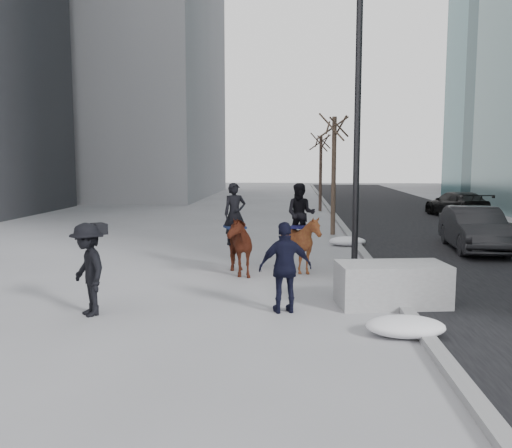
# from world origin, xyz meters

# --- Properties ---
(ground) EXTENTS (120.00, 120.00, 0.00)m
(ground) POSITION_xyz_m (0.00, 0.00, 0.00)
(ground) COLOR gray
(ground) RESTS_ON ground
(road) EXTENTS (8.00, 90.00, 0.01)m
(road) POSITION_xyz_m (7.00, 10.00, 0.01)
(road) COLOR black
(road) RESTS_ON ground
(curb) EXTENTS (0.25, 90.00, 0.12)m
(curb) POSITION_xyz_m (3.00, 10.00, 0.06)
(curb) COLOR gray
(curb) RESTS_ON ground
(planter) EXTENTS (2.28, 1.36, 0.86)m
(planter) POSITION_xyz_m (2.82, 0.07, 0.43)
(planter) COLOR #979799
(planter) RESTS_ON ground
(car_near) EXTENTS (1.79, 4.38, 1.41)m
(car_near) POSITION_xyz_m (6.70, 7.02, 0.71)
(car_near) COLOR black
(car_near) RESTS_ON ground
(car_far) EXTENTS (2.54, 4.83, 1.33)m
(car_far) POSITION_xyz_m (9.22, 17.56, 0.67)
(car_far) COLOR black
(car_far) RESTS_ON ground
(tree_near) EXTENTS (1.20, 1.20, 5.09)m
(tree_near) POSITION_xyz_m (2.40, 10.56, 2.55)
(tree_near) COLOR #362620
(tree_near) RESTS_ON ground
(tree_far) EXTENTS (1.20, 1.20, 4.80)m
(tree_far) POSITION_xyz_m (2.40, 20.59, 2.40)
(tree_far) COLOR #32241E
(tree_far) RESTS_ON ground
(mounted_left) EXTENTS (1.43, 1.99, 2.34)m
(mounted_left) POSITION_xyz_m (-0.67, 2.89, 0.87)
(mounted_left) COLOR #44170D
(mounted_left) RESTS_ON ground
(mounted_right) EXTENTS (1.43, 1.56, 2.33)m
(mounted_right) POSITION_xyz_m (1.02, 3.14, 0.93)
(mounted_right) COLOR #47170E
(mounted_right) RESTS_ON ground
(feeder) EXTENTS (1.10, 0.97, 1.75)m
(feeder) POSITION_xyz_m (0.68, -0.57, 0.88)
(feeder) COLOR black
(feeder) RESTS_ON ground
(camera_crew) EXTENTS (1.22, 1.29, 1.75)m
(camera_crew) POSITION_xyz_m (-3.01, -1.01, 0.89)
(camera_crew) COLOR black
(camera_crew) RESTS_ON ground
(lamppost) EXTENTS (0.25, 1.20, 9.09)m
(lamppost) POSITION_xyz_m (2.60, 4.67, 4.99)
(lamppost) COLOR black
(lamppost) RESTS_ON ground
(snow_piles) EXTENTS (1.32, 10.45, 0.33)m
(snow_piles) POSITION_xyz_m (2.70, 2.52, 0.16)
(snow_piles) COLOR silver
(snow_piles) RESTS_ON ground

